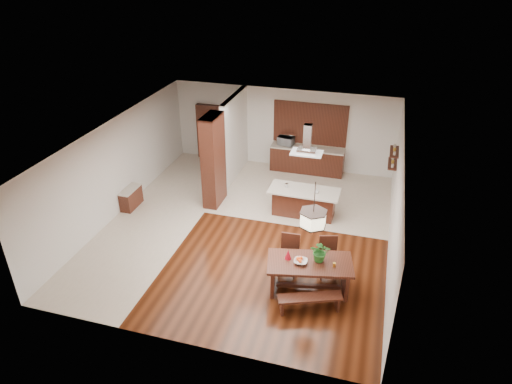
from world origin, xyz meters
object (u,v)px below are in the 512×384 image
(island_cup, at_px, (317,192))
(microwave, at_px, (286,141))
(dining_chair_right, at_px, (329,258))
(dining_bench, at_px, (310,303))
(pendant_lantern, at_px, (314,209))
(hallway_console, at_px, (131,198))
(fruit_bowl, at_px, (301,261))
(dining_table, at_px, (310,269))
(foliage_plant, at_px, (321,252))
(range_hood, at_px, (308,139))
(dining_chair_left, at_px, (289,256))
(kitchen_island, at_px, (304,202))

(island_cup, height_order, microwave, microwave)
(dining_chair_right, relative_size, island_cup, 8.12)
(dining_bench, xyz_separation_m, pendant_lantern, (-0.15, 0.69, 2.04))
(dining_bench, relative_size, island_cup, 11.36)
(hallway_console, relative_size, dining_chair_right, 0.86)
(hallway_console, distance_m, microwave, 5.74)
(fruit_bowl, bearing_deg, dining_table, 23.65)
(foliage_plant, xyz_separation_m, microwave, (-2.22, 6.25, 0.03))
(hallway_console, xyz_separation_m, dining_chair_right, (6.38, -1.65, 0.20))
(hallway_console, height_order, range_hood, range_hood)
(dining_chair_left, relative_size, kitchen_island, 0.50)
(dining_chair_right, distance_m, pendant_lantern, 1.90)
(dining_bench, xyz_separation_m, dining_chair_right, (0.21, 1.38, 0.31))
(fruit_bowl, bearing_deg, pendant_lantern, 23.65)
(dining_chair_left, height_order, fruit_bowl, dining_chair_left)
(kitchen_island, height_order, microwave, microwave)
(hallway_console, bearing_deg, island_cup, 9.06)
(pendant_lantern, distance_m, range_hood, 3.46)
(dining_bench, xyz_separation_m, kitchen_island, (-0.91, 4.05, 0.24))
(dining_table, distance_m, foliage_plant, 0.53)
(pendant_lantern, bearing_deg, kitchen_island, 102.76)
(dining_chair_right, height_order, kitchen_island, dining_chair_right)
(fruit_bowl, xyz_separation_m, kitchen_island, (-0.56, 3.45, -0.41))
(dining_table, distance_m, dining_chair_left, 0.78)
(dining_bench, bearing_deg, dining_chair_right, 81.46)
(pendant_lantern, bearing_deg, hallway_console, 158.77)
(dining_bench, bearing_deg, kitchen_island, 102.63)
(hallway_console, relative_size, pendant_lantern, 0.67)
(dining_chair_right, distance_m, foliage_plant, 0.81)
(pendant_lantern, relative_size, microwave, 2.36)
(dining_chair_left, relative_size, fruit_bowl, 3.36)
(dining_bench, xyz_separation_m, microwave, (-2.16, 7.06, 0.90))
(dining_bench, height_order, island_cup, island_cup)
(dining_chair_left, bearing_deg, dining_chair_right, 10.34)
(foliage_plant, xyz_separation_m, kitchen_island, (-0.97, 3.24, -0.63))
(kitchen_island, xyz_separation_m, range_hood, (0.00, 0.00, 2.02))
(dining_chair_left, height_order, dining_chair_right, dining_chair_left)
(foliage_plant, relative_size, kitchen_island, 0.24)
(fruit_bowl, relative_size, kitchen_island, 0.15)
(dining_chair_right, bearing_deg, island_cup, 89.40)
(dining_table, relative_size, kitchen_island, 1.01)
(hallway_console, relative_size, kitchen_island, 0.42)
(range_hood, distance_m, microwave, 3.52)
(range_hood, height_order, microwave, range_hood)
(pendant_lantern, xyz_separation_m, foliage_plant, (0.21, 0.12, -1.17))
(hallway_console, bearing_deg, kitchen_island, 11.01)
(dining_table, relative_size, foliage_plant, 4.18)
(dining_chair_right, distance_m, range_hood, 3.50)
(dining_table, height_order, dining_chair_left, dining_chair_left)
(foliage_plant, xyz_separation_m, island_cup, (-0.59, 3.12, -0.16))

